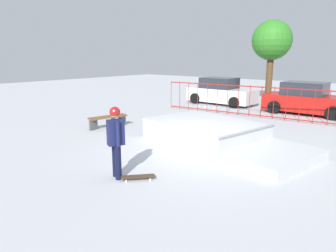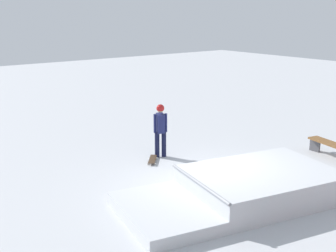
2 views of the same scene
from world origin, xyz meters
The scene contains 9 objects.
ground_plane centered at (0.00, 0.00, 0.00)m, with size 60.00×60.00×0.00m, color #B7BABF.
skate_ramp centered at (-0.21, 1.28, 0.32)m, with size 5.82×3.65×0.74m.
skater centered at (-0.54, -2.67, 1.01)m, with size 0.41×0.44×1.73m.
skateboard centered at (-0.06, -2.45, 0.08)m, with size 0.68×0.73×0.09m.
perimeter_fence centered at (0.00, 6.64, 0.77)m, with size 11.98×0.97×1.50m.
park_bench centered at (-4.84, 0.65, 0.36)m, with size 0.72×1.65×0.48m.
parked_car_white centered at (-4.49, 9.18, 0.72)m, with size 4.15×2.02×1.60m.
parked_car_red centered at (0.52, 8.97, 0.72)m, with size 4.11×1.94×1.60m.
distant_tree centered at (-2.50, 11.58, 3.74)m, with size 2.40×2.40×5.01m.
Camera 1 is at (4.76, -7.21, 2.84)m, focal length 32.63 mm.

